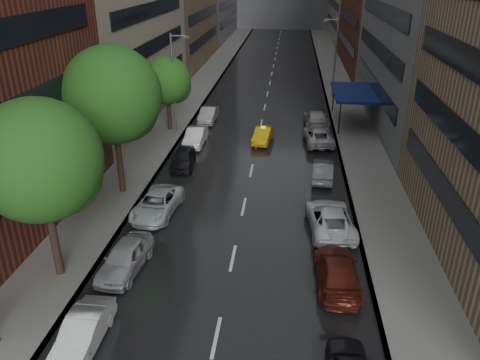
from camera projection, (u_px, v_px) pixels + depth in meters
The scene contains 12 objects.
road at pixel (269, 86), 61.55m from camera, with size 14.00×140.00×0.01m, color black.
sidewalk_left at pixel (202, 84), 62.38m from camera, with size 4.00×140.00×0.15m, color gray.
sidewalk_right at pixel (338, 88), 60.65m from camera, with size 4.00×140.00×0.15m, color gray.
tree_near at pixel (39, 161), 21.36m from camera, with size 5.82×5.82×9.27m.
tree_mid at pixel (112, 95), 29.84m from camera, with size 6.34×6.34×10.11m.
tree_far at pixel (167, 81), 43.07m from camera, with size 4.43×4.43×7.05m.
taxi at pixel (263, 135), 41.89m from camera, with size 1.39×3.99×1.32m, color #FFB90D.
parked_cars_left at pixel (170, 181), 32.78m from camera, with size 2.76×35.32×1.52m.
parked_cars_right at pixel (324, 178), 33.24m from camera, with size 3.05×36.43×1.58m.
street_lamp_left at pixel (174, 82), 42.18m from camera, with size 1.74×0.22×9.00m.
street_lamp_right at pixel (335, 56), 54.25m from camera, with size 1.74×0.22×9.00m.
awning at pixel (354, 93), 45.82m from camera, with size 4.00×8.00×3.12m.
Camera 1 is at (2.64, -11.15, 14.46)m, focal length 35.00 mm.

